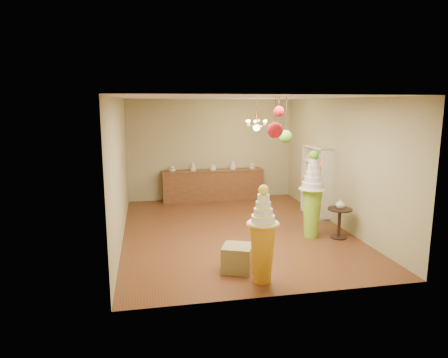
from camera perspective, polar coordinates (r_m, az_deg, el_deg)
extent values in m
plane|color=#572E17|center=(9.28, 1.51, -7.31)|extent=(6.50, 6.50, 0.00)
plane|color=silver|center=(8.82, 1.61, 11.55)|extent=(6.50, 6.50, 0.00)
cube|color=tan|center=(12.09, -1.83, 4.22)|extent=(5.00, 0.04, 3.00)
cube|color=tan|center=(5.86, 8.56, -2.96)|extent=(5.00, 0.04, 3.00)
cube|color=tan|center=(8.73, -14.66, 1.33)|extent=(0.04, 6.50, 3.00)
cube|color=tan|center=(9.78, 16.01, 2.25)|extent=(0.04, 6.50, 3.00)
cone|color=#82C12B|center=(8.88, 12.42, -4.81)|extent=(0.47, 0.47, 1.07)
cylinder|color=silver|center=(8.75, 12.56, -1.36)|extent=(0.63, 0.63, 0.03)
cylinder|color=silver|center=(8.73, 12.58, -0.86)|extent=(0.51, 0.51, 0.12)
cylinder|color=silver|center=(8.71, 12.62, -0.05)|extent=(0.42, 0.42, 0.12)
cylinder|color=silver|center=(8.69, 12.65, 0.75)|extent=(0.35, 0.35, 0.12)
cylinder|color=silver|center=(8.67, 12.68, 1.57)|extent=(0.28, 0.28, 0.12)
cylinder|color=silver|center=(8.65, 12.72, 2.38)|extent=(0.23, 0.23, 0.12)
sphere|color=#56A123|center=(8.63, 12.76, 3.37)|extent=(0.21, 0.21, 0.21)
cone|color=orange|center=(6.60, 5.50, -10.49)|extent=(0.55, 0.55, 0.98)
cylinder|color=silver|center=(6.44, 5.59, -6.30)|extent=(0.66, 0.66, 0.03)
cylinder|color=silver|center=(6.42, 5.60, -5.68)|extent=(0.49, 0.49, 0.11)
cylinder|color=silver|center=(6.39, 5.62, -4.70)|extent=(0.39, 0.39, 0.11)
cylinder|color=silver|center=(6.36, 5.64, -3.70)|extent=(0.32, 0.32, 0.11)
cylinder|color=silver|center=(6.33, 5.65, -2.70)|extent=(0.25, 0.25, 0.11)
sphere|color=yellow|center=(6.30, 5.68, -1.56)|extent=(0.17, 0.17, 0.17)
cube|color=olive|center=(7.09, 1.92, -11.21)|extent=(0.65, 0.65, 0.45)
cube|color=brown|center=(11.99, -1.58, -0.93)|extent=(3.00, 0.50, 0.90)
cube|color=brown|center=(11.90, -1.59, 1.22)|extent=(3.04, 0.54, 0.03)
cylinder|color=silver|center=(11.75, -7.38, 1.48)|extent=(0.18, 0.18, 0.16)
cylinder|color=silver|center=(11.80, -4.47, 1.77)|extent=(0.18, 0.18, 0.24)
cylinder|color=silver|center=(11.89, -1.60, 1.67)|extent=(0.18, 0.18, 0.16)
cylinder|color=silver|center=(11.99, 1.23, 1.95)|extent=(0.18, 0.18, 0.24)
cylinder|color=silver|center=(12.14, 4.00, 1.84)|extent=(0.18, 0.18, 0.16)
cube|color=beige|center=(10.58, 13.79, -0.32)|extent=(0.04, 1.20, 1.80)
cube|color=beige|center=(10.60, 12.90, -2.48)|extent=(0.30, 1.14, 0.03)
cube|color=beige|center=(10.51, 13.01, -0.09)|extent=(0.30, 1.14, 0.03)
cube|color=beige|center=(10.43, 13.11, 2.34)|extent=(0.30, 1.14, 0.03)
cylinder|color=black|center=(9.11, 16.03, -7.98)|extent=(0.41, 0.41, 0.03)
cylinder|color=black|center=(9.02, 16.13, -6.14)|extent=(0.08, 0.08, 0.65)
cylinder|color=black|center=(8.93, 16.24, -4.16)|extent=(0.61, 0.61, 0.03)
imported|color=beige|center=(8.90, 16.28, -3.42)|extent=(0.21, 0.21, 0.20)
cylinder|color=#3B322A|center=(6.41, 7.35, 9.35)|extent=(0.01, 0.01, 0.54)
sphere|color=#B41520|center=(6.43, 7.29, 6.93)|extent=(0.25, 0.25, 0.25)
cylinder|color=#3B322A|center=(7.64, 8.87, 8.77)|extent=(0.01, 0.01, 0.74)
sphere|color=#56A123|center=(7.66, 8.79, 6.00)|extent=(0.25, 0.25, 0.25)
cylinder|color=#3B322A|center=(6.87, 7.88, 10.62)|extent=(0.01, 0.01, 0.26)
sphere|color=#B41520|center=(6.87, 7.85, 9.55)|extent=(0.18, 0.18, 0.18)
cylinder|color=#F0AC54|center=(10.60, 4.70, 10.04)|extent=(0.02, 0.02, 0.50)
cylinder|color=#F0AC54|center=(10.61, 4.68, 8.42)|extent=(0.10, 0.10, 0.30)
sphere|color=#F1D984|center=(10.62, 4.66, 7.34)|extent=(0.18, 0.18, 0.18)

